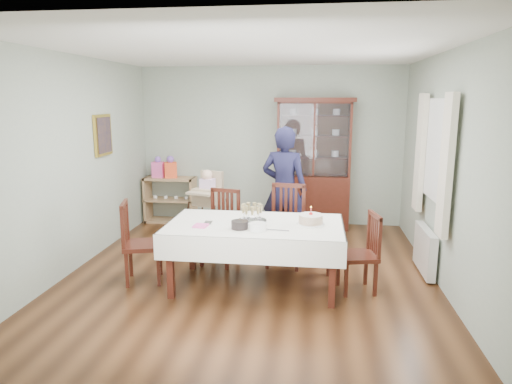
% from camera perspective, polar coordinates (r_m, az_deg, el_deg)
% --- Properties ---
extents(floor, '(5.00, 5.00, 0.00)m').
position_cam_1_polar(floor, '(5.82, -0.69, -10.15)').
color(floor, '#593319').
rests_on(floor, ground).
extents(room_shell, '(5.00, 5.00, 5.00)m').
position_cam_1_polar(room_shell, '(5.95, -0.02, 7.24)').
color(room_shell, '#9EAA99').
rests_on(room_shell, floor).
extents(dining_table, '(2.00, 1.16, 0.76)m').
position_cam_1_polar(dining_table, '(5.32, -0.13, -7.84)').
color(dining_table, '#441811').
rests_on(dining_table, floor).
extents(china_cabinet, '(1.30, 0.48, 2.18)m').
position_cam_1_polar(china_cabinet, '(7.68, 7.20, 3.77)').
color(china_cabinet, '#441811').
rests_on(china_cabinet, floor).
extents(sideboard, '(0.90, 0.38, 0.80)m').
position_cam_1_polar(sideboard, '(8.22, -10.63, -0.95)').
color(sideboard, tan).
rests_on(sideboard, floor).
extents(picture_frame, '(0.04, 0.48, 0.58)m').
position_cam_1_polar(picture_frame, '(6.85, -18.59, 6.76)').
color(picture_frame, gold).
rests_on(picture_frame, room_shell).
extents(window, '(0.04, 1.02, 1.22)m').
position_cam_1_polar(window, '(5.87, 21.78, 4.85)').
color(window, white).
rests_on(window, room_shell).
extents(curtain_left, '(0.07, 0.30, 1.55)m').
position_cam_1_polar(curtain_left, '(5.27, 22.70, 3.00)').
color(curtain_left, silver).
rests_on(curtain_left, room_shell).
extents(curtain_right, '(0.07, 0.30, 1.55)m').
position_cam_1_polar(curtain_right, '(6.47, 19.85, 4.64)').
color(curtain_right, silver).
rests_on(curtain_right, room_shell).
extents(radiator, '(0.10, 0.80, 0.55)m').
position_cam_1_polar(radiator, '(6.11, 20.35, -6.83)').
color(radiator, white).
rests_on(radiator, floor).
extents(chair_far_left, '(0.52, 0.52, 0.97)m').
position_cam_1_polar(chair_far_left, '(6.10, -4.47, -6.24)').
color(chair_far_left, '#441811').
rests_on(chair_far_left, floor).
extents(chair_far_right, '(0.53, 0.53, 1.05)m').
position_cam_1_polar(chair_far_right, '(6.05, 3.69, -6.19)').
color(chair_far_right, '#441811').
rests_on(chair_far_right, floor).
extents(chair_end_left, '(0.54, 0.54, 0.98)m').
position_cam_1_polar(chair_end_left, '(5.67, -14.03, -8.00)').
color(chair_end_left, '#441811').
rests_on(chair_end_left, floor).
extents(chair_end_right, '(0.48, 0.48, 0.90)m').
position_cam_1_polar(chair_end_right, '(5.37, 12.64, -9.27)').
color(chair_end_right, '#441811').
rests_on(chair_end_right, floor).
extents(woman, '(0.72, 0.55, 1.79)m').
position_cam_1_polar(woman, '(6.49, 3.55, 0.35)').
color(woman, black).
rests_on(woman, floor).
extents(high_chair, '(0.62, 0.62, 1.12)m').
position_cam_1_polar(high_chair, '(6.94, -6.01, -2.80)').
color(high_chair, black).
rests_on(high_chair, floor).
extents(champagne_tray, '(0.34, 0.34, 0.21)m').
position_cam_1_polar(champagne_tray, '(5.27, -0.51, -3.02)').
color(champagne_tray, silver).
rests_on(champagne_tray, dining_table).
extents(birthday_cake, '(0.31, 0.31, 0.21)m').
position_cam_1_polar(birthday_cake, '(5.18, 6.86, -3.46)').
color(birthday_cake, white).
rests_on(birthday_cake, dining_table).
extents(plate_stack_dark, '(0.23, 0.23, 0.09)m').
position_cam_1_polar(plate_stack_dark, '(4.99, -2.06, -4.11)').
color(plate_stack_dark, black).
rests_on(plate_stack_dark, dining_table).
extents(plate_stack_white, '(0.21, 0.21, 0.08)m').
position_cam_1_polar(plate_stack_white, '(4.93, 0.22, -4.37)').
color(plate_stack_white, white).
rests_on(plate_stack_white, dining_table).
extents(napkin_stack, '(0.16, 0.16, 0.02)m').
position_cam_1_polar(napkin_stack, '(5.12, -6.94, -4.20)').
color(napkin_stack, '#F65AAB').
rests_on(napkin_stack, dining_table).
extents(cutlery, '(0.12, 0.16, 0.01)m').
position_cam_1_polar(cutlery, '(5.26, -6.38, -3.81)').
color(cutlery, silver).
rests_on(cutlery, dining_table).
extents(cake_knife, '(0.26, 0.06, 0.01)m').
position_cam_1_polar(cake_knife, '(4.93, 2.65, -4.78)').
color(cake_knife, silver).
rests_on(cake_knife, dining_table).
extents(gift_bag_pink, '(0.21, 0.14, 0.37)m').
position_cam_1_polar(gift_bag_pink, '(8.17, -12.13, 2.94)').
color(gift_bag_pink, '#F65AAB').
rests_on(gift_bag_pink, sideboard).
extents(gift_bag_orange, '(0.25, 0.21, 0.39)m').
position_cam_1_polar(gift_bag_orange, '(8.09, -10.62, 2.97)').
color(gift_bag_orange, '#FF5428').
rests_on(gift_bag_orange, sideboard).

